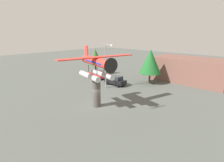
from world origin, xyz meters
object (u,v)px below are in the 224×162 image
floatplane_monument (96,65)px  tree_east (150,61)px  display_pedestal (96,92)px  tree_west (95,57)px  car_mid_black (116,81)px  storefront_building (190,70)px  streetlight_primary (106,63)px  car_near_red (97,75)px

floatplane_monument → tree_east: 15.30m
display_pedestal → tree_west: tree_west is taller
floatplane_monument → car_mid_black: (-5.50, 9.62, -4.77)m
storefront_building → streetlight_primary: bearing=-119.9°
display_pedestal → tree_west: (-14.91, 13.02, 2.15)m
tree_east → tree_west: bearing=-171.1°
streetlight_primary → storefront_building: 17.49m
tree_west → streetlight_primary: bearing=-31.8°
car_near_red → tree_east: tree_east is taller
streetlight_primary → car_mid_black: bearing=94.9°
streetlight_primary → storefront_building: streetlight_primary is taller
streetlight_primary → tree_east: streetlight_primary is taller
car_mid_black → streetlight_primary: 4.51m
storefront_building → tree_west: bearing=-154.0°
car_mid_black → tree_east: size_ratio=0.63×
car_near_red → storefront_building: (15.35, 11.45, 1.49)m
display_pedestal → streetlight_primary: (-5.15, 6.96, 2.55)m
car_mid_black → display_pedestal: bearing=119.3°
tree_west → car_mid_black: bearing=-19.7°
display_pedestal → car_mid_black: display_pedestal is taller
car_near_red → car_mid_black: same height
display_pedestal → car_near_red: (-11.84, 10.55, -1.11)m
car_mid_black → storefront_building: (8.89, 12.41, 1.49)m
car_near_red → tree_east: 11.80m
car_mid_black → streetlight_primary: (0.23, -2.63, 3.66)m
tree_west → car_near_red: bearing=-38.7°
storefront_building → tree_east: tree_east is taller
car_mid_black → tree_east: (3.87, 5.53, 3.42)m
floatplane_monument → tree_west: floatplane_monument is taller
car_near_red → tree_west: (-3.07, 2.46, 3.25)m
floatplane_monument → car_near_red: 16.67m
floatplane_monument → streetlight_primary: (-5.27, 6.99, -1.11)m
storefront_building → car_mid_black: bearing=-125.6°
car_near_red → streetlight_primary: size_ratio=0.54×
car_near_red → streetlight_primary: (6.69, -3.59, 3.66)m
floatplane_monument → car_mid_black: 12.06m
display_pedestal → storefront_building: bearing=80.9°
floatplane_monument → storefront_building: size_ratio=0.71×
car_near_red → storefront_building: 19.21m
car_near_red → tree_west: 5.11m
display_pedestal → floatplane_monument: size_ratio=0.38×
tree_east → display_pedestal: bearing=-84.3°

